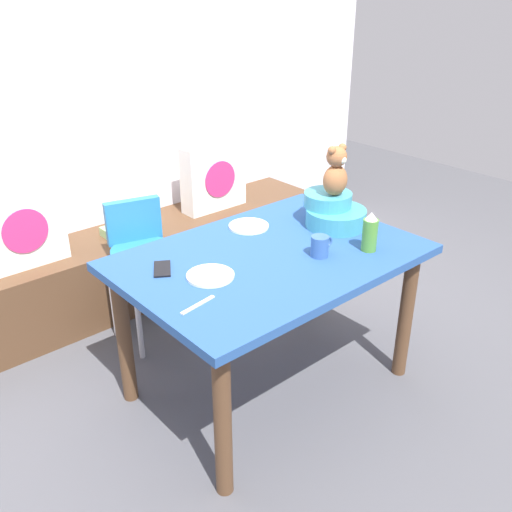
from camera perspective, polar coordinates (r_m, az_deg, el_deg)
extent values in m
plane|color=#4C4C51|center=(2.95, 1.31, -12.76)|extent=(8.00, 8.00, 0.00)
cube|color=silver|center=(3.57, -15.38, 16.39)|extent=(4.40, 0.10, 2.60)
cube|color=brown|center=(3.67, -11.50, -0.65)|extent=(2.60, 0.44, 0.46)
cube|color=white|center=(3.23, -22.69, 2.72)|extent=(0.44, 0.14, 0.44)
cylinder|color=#E02D72|center=(3.16, -22.22, 2.33)|extent=(0.24, 0.01, 0.24)
cube|color=white|center=(3.77, -4.32, 7.99)|extent=(0.44, 0.14, 0.44)
cylinder|color=#E02D72|center=(3.72, -3.63, 7.73)|extent=(0.24, 0.01, 0.24)
cube|color=#90B978|center=(3.51, -13.56, 2.52)|extent=(0.20, 0.14, 0.05)
cube|color=#264C8C|center=(2.56, 1.47, -0.14)|extent=(1.34, 0.93, 0.04)
cylinder|color=brown|center=(2.22, -3.37, -16.48)|extent=(0.07, 0.07, 0.70)
cylinder|color=brown|center=(2.92, 14.87, -5.77)|extent=(0.07, 0.07, 0.70)
cylinder|color=brown|center=(2.73, -13.15, -8.05)|extent=(0.07, 0.07, 0.70)
cylinder|color=brown|center=(3.33, 4.43, -0.78)|extent=(0.07, 0.07, 0.70)
cylinder|color=#2672B2|center=(3.09, -11.29, -0.11)|extent=(0.34, 0.34, 0.10)
cube|color=#2672B2|center=(3.15, -12.26, 3.51)|extent=(0.30, 0.12, 0.24)
cube|color=white|center=(2.91, -10.41, -0.38)|extent=(0.34, 0.27, 0.02)
cylinder|color=silver|center=(3.06, -11.74, -6.46)|extent=(0.03, 0.03, 0.46)
cylinder|color=silver|center=(3.18, -7.39, -4.74)|extent=(0.03, 0.03, 0.46)
cylinder|color=silver|center=(3.28, -14.22, -4.39)|extent=(0.03, 0.03, 0.46)
cylinder|color=silver|center=(3.39, -10.07, -2.87)|extent=(0.03, 0.03, 0.46)
cylinder|color=teal|center=(2.85, 8.05, 3.85)|extent=(0.30, 0.30, 0.09)
cylinder|color=teal|center=(2.85, 7.25, 5.68)|extent=(0.24, 0.24, 0.07)
ellipsoid|color=#9B5F37|center=(2.79, 7.99, 7.57)|extent=(0.13, 0.11, 0.15)
sphere|color=#9B5F37|center=(2.76, 8.14, 9.88)|extent=(0.10, 0.10, 0.10)
sphere|color=beige|center=(2.73, 8.80, 9.53)|extent=(0.04, 0.04, 0.04)
sphere|color=#9B5F37|center=(2.72, 7.66, 10.51)|extent=(0.04, 0.04, 0.04)
sphere|color=#9B5F37|center=(2.78, 8.71, 10.76)|extent=(0.04, 0.04, 0.04)
cylinder|color=#4C8C33|center=(2.60, 11.39, 2.08)|extent=(0.07, 0.07, 0.15)
cone|color=white|center=(2.57, 11.57, 3.97)|extent=(0.06, 0.06, 0.03)
cylinder|color=#335999|center=(2.52, 6.43, 0.98)|extent=(0.08, 0.08, 0.09)
torus|color=#335999|center=(2.56, 7.23, 1.40)|extent=(0.06, 0.01, 0.06)
cylinder|color=white|center=(2.36, -4.63, -1.99)|extent=(0.20, 0.20, 0.01)
cylinder|color=white|center=(2.82, -0.74, 3.03)|extent=(0.20, 0.20, 0.01)
cube|color=black|center=(2.44, -9.43, -1.28)|extent=(0.14, 0.16, 0.01)
cube|color=silver|center=(2.16, -5.88, -4.93)|extent=(0.17, 0.04, 0.01)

